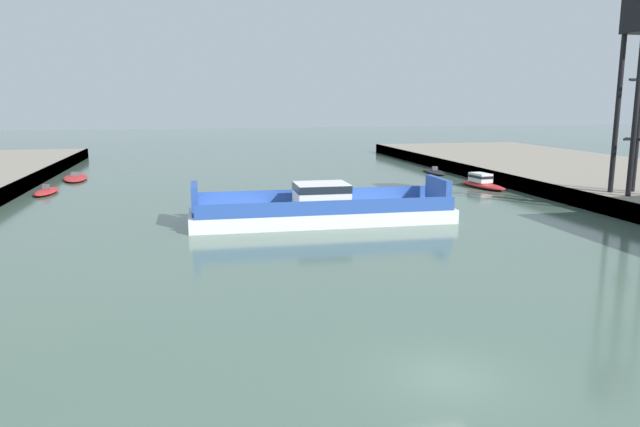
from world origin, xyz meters
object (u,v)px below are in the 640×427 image
at_px(chain_ferry, 321,209).
at_px(moored_boat_near_left, 482,182).
at_px(moored_boat_upstream_a, 435,172).
at_px(moored_boat_far_right, 46,191).
at_px(moored_boat_far_left, 75,178).

relative_size(chain_ferry, moored_boat_near_left, 2.75).
bearing_deg(moored_boat_near_left, chain_ferry, -145.60).
xyz_separation_m(chain_ferry, moored_boat_upstream_a, (21.86, 28.66, -0.77)).
bearing_deg(moored_boat_far_right, moored_boat_near_left, -6.50).
distance_m(moored_boat_far_right, moored_boat_upstream_a, 47.65).
bearing_deg(moored_boat_far_left, chain_ferry, -52.73).
height_order(moored_boat_near_left, moored_boat_far_left, moored_boat_near_left).
xyz_separation_m(chain_ferry, moored_boat_far_left, (-24.21, 31.81, -0.75)).
bearing_deg(moored_boat_upstream_a, moored_boat_far_right, -169.74).
bearing_deg(chain_ferry, moored_boat_upstream_a, 52.67).
bearing_deg(moored_boat_near_left, moored_boat_far_right, 173.50).
xyz_separation_m(moored_boat_near_left, moored_boat_upstream_a, (0.17, 13.81, -0.37)).
height_order(chain_ferry, moored_boat_far_left, chain_ferry).
distance_m(moored_boat_far_left, moored_boat_upstream_a, 46.17).
bearing_deg(moored_boat_upstream_a, chain_ferry, -127.33).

